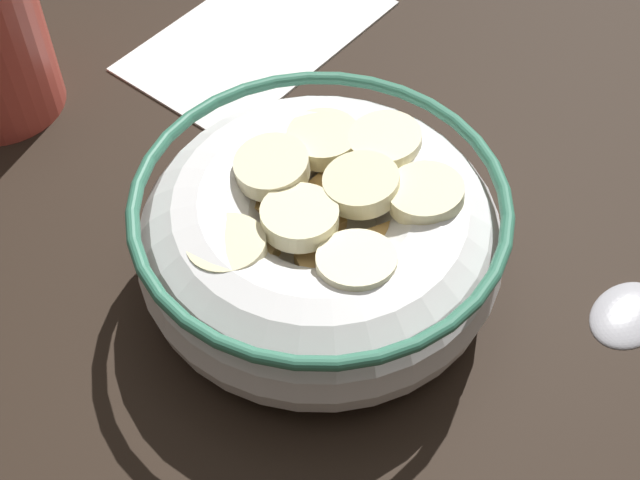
# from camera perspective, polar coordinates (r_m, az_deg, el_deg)

# --- Properties ---
(ground_plane) EXTENTS (0.91, 0.91, 0.02)m
(ground_plane) POSITION_cam_1_polar(r_m,az_deg,el_deg) (0.42, -0.00, -3.40)
(ground_plane) COLOR black
(cereal_bowl) EXTENTS (0.16, 0.16, 0.07)m
(cereal_bowl) POSITION_cam_1_polar(r_m,az_deg,el_deg) (0.39, 0.04, 0.25)
(cereal_bowl) COLOR white
(cereal_bowl) RESTS_ON ground_plane
(folded_napkin) EXTENTS (0.16, 0.10, 0.00)m
(folded_napkin) POSITION_cam_1_polar(r_m,az_deg,el_deg) (0.54, -4.03, 13.15)
(folded_napkin) COLOR white
(folded_napkin) RESTS_ON ground_plane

